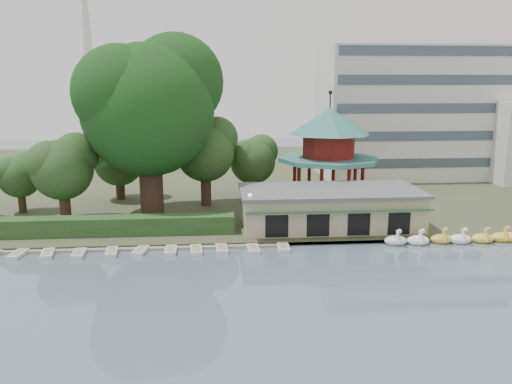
{
  "coord_description": "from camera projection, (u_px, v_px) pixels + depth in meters",
  "views": [
    {
      "loc": [
        -1.59,
        -27.53,
        15.09
      ],
      "look_at": [
        2.0,
        18.0,
        5.0
      ],
      "focal_mm": 35.0,
      "sensor_mm": 36.0,
      "label": 1
    }
  ],
  "objects": [
    {
      "name": "ground_plane",
      "position": [
        246.0,
        337.0,
        30.17
      ],
      "size": [
        220.0,
        220.0,
        0.0
      ],
      "primitive_type": "plane",
      "color": "slate",
      "rests_on": "ground"
    },
    {
      "name": "shore",
      "position": [
        227.0,
        176.0,
        80.75
      ],
      "size": [
        220.0,
        70.0,
        0.4
      ],
      "primitive_type": "cube",
      "color": "#424930",
      "rests_on": "ground"
    },
    {
      "name": "embankment",
      "position": [
        235.0,
        244.0,
        46.98
      ],
      "size": [
        220.0,
        0.6,
        0.3
      ],
      "primitive_type": "cube",
      "color": "gray",
      "rests_on": "ground"
    },
    {
      "name": "dock",
      "position": [
        106.0,
        248.0,
        45.97
      ],
      "size": [
        34.0,
        1.6,
        0.24
      ],
      "primitive_type": "cube",
      "color": "gray",
      "rests_on": "ground"
    },
    {
      "name": "boathouse",
      "position": [
        330.0,
        207.0,
        51.82
      ],
      "size": [
        18.6,
        9.39,
        3.9
      ],
      "color": "tan",
      "rests_on": "shore"
    },
    {
      "name": "pavilion",
      "position": [
        329.0,
        146.0,
        60.63
      ],
      "size": [
        12.4,
        12.4,
        13.5
      ],
      "color": "tan",
      "rests_on": "shore"
    },
    {
      "name": "office_building",
      "position": [
        435.0,
        117.0,
        78.29
      ],
      "size": [
        38.0,
        18.0,
        20.0
      ],
      "color": "silver",
      "rests_on": "shore"
    },
    {
      "name": "broadcast_tower",
      "position": [
        85.0,
        20.0,
        155.9
      ],
      "size": [
        8.0,
        8.0,
        96.0
      ],
      "color": "silver",
      "rests_on": "ground"
    },
    {
      "name": "hedge",
      "position": [
        81.0,
        226.0,
        48.7
      ],
      "size": [
        30.0,
        2.0,
        1.8
      ],
      "primitive_type": "cube",
      "color": "#294B21",
      "rests_on": "shore"
    },
    {
      "name": "lamp_post",
      "position": [
        250.0,
        207.0,
        48.07
      ],
      "size": [
        0.36,
        0.36,
        4.28
      ],
      "color": "black",
      "rests_on": "shore"
    },
    {
      "name": "big_tree",
      "position": [
        150.0,
        101.0,
        54.16
      ],
      "size": [
        15.87,
        14.79,
        20.13
      ],
      "color": "#3A281C",
      "rests_on": "shore"
    },
    {
      "name": "small_trees",
      "position": [
        134.0,
        160.0,
        58.77
      ],
      "size": [
        38.92,
        16.52,
        10.67
      ],
      "color": "#3A281C",
      "rests_on": "shore"
    },
    {
      "name": "swan_boats",
      "position": [
        478.0,
        238.0,
        47.96
      ],
      "size": [
        17.63,
        2.07,
        1.92
      ],
      "color": "silver",
      "rests_on": "ground"
    },
    {
      "name": "moored_rowboats",
      "position": [
        109.0,
        252.0,
        44.64
      ],
      "size": [
        32.44,
        2.75,
        0.36
      ],
      "color": "silver",
      "rests_on": "ground"
    }
  ]
}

